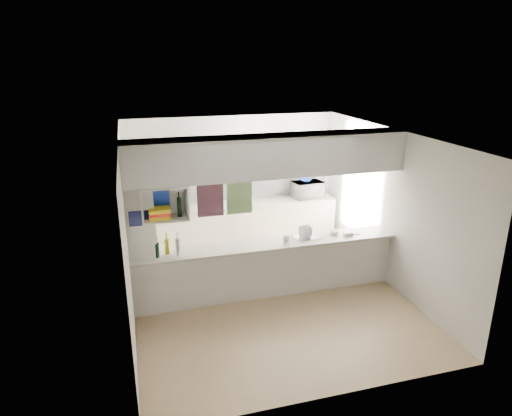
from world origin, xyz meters
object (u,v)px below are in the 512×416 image
object	(u,v)px
microwave	(308,189)
bowl	(305,180)
wine_bottles	(168,247)
dish_rack	(307,232)

from	to	relation	value
microwave	bowl	size ratio (longest dim) A/B	2.50
microwave	wine_bottles	xyz separation A→B (m)	(-3.04, -2.14, -0.04)
dish_rack	microwave	bearing A→B (deg)	57.53
dish_rack	wine_bottles	distance (m)	2.22
bowl	microwave	bearing A→B (deg)	-25.66
microwave	bowl	xyz separation A→B (m)	(-0.05, 0.02, 0.19)
bowl	dish_rack	bearing A→B (deg)	-110.59
microwave	wine_bottles	size ratio (longest dim) A/B	1.60
wine_bottles	dish_rack	bearing A→B (deg)	2.46
microwave	dish_rack	size ratio (longest dim) A/B	1.28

